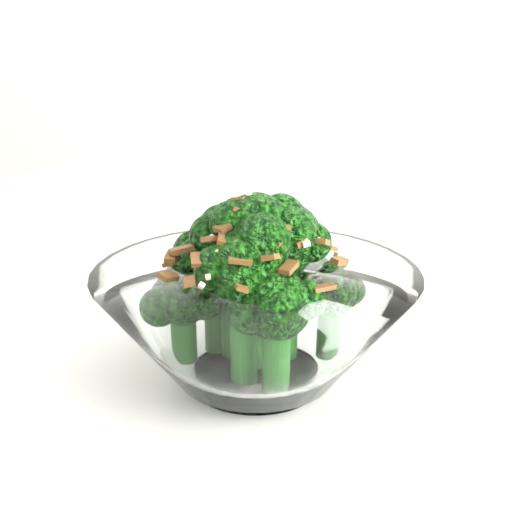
% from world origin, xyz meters
% --- Properties ---
extents(table, '(1.40, 1.15, 0.75)m').
position_xyz_m(table, '(0.07, 0.15, 0.68)').
color(table, white).
rests_on(table, ground).
extents(broccoli_dish, '(0.21, 0.21, 0.13)m').
position_xyz_m(broccoli_dish, '(0.16, 0.13, 0.80)').
color(broccoli_dish, white).
rests_on(broccoli_dish, table).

